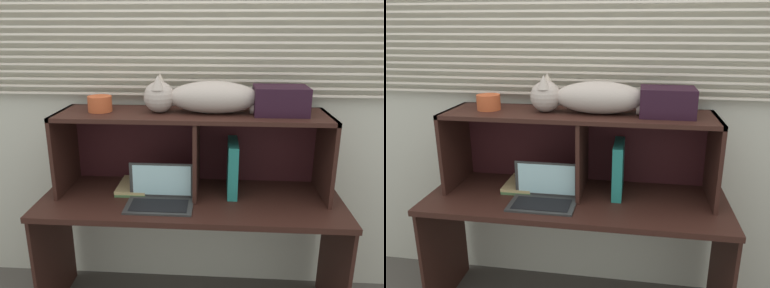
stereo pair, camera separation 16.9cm
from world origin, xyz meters
TOP-DOWN VIEW (x-y plane):
  - back_panel_with_blinds at (0.00, 0.55)m, footprint 4.40×0.08m
  - desk at (0.00, 0.23)m, footprint 1.58×0.56m
  - hutch_shelf_unit at (0.00, 0.35)m, footprint 1.41×0.36m
  - cat at (0.06, 0.32)m, footprint 0.83×0.19m
  - laptop at (-0.15, 0.15)m, footprint 0.34×0.20m
  - binder_upright at (0.22, 0.32)m, footprint 0.05×0.24m
  - book_stack at (-0.32, 0.33)m, footprint 0.17×0.24m
  - small_basket at (-0.48, 0.32)m, footprint 0.12×0.12m
  - storage_box at (0.45, 0.32)m, footprint 0.27×0.20m

SIDE VIEW (x-z plane):
  - desk at x=0.00m, z-range 0.23..0.93m
  - book_stack at x=-0.32m, z-range 0.71..0.74m
  - laptop at x=-0.15m, z-range 0.65..0.85m
  - binder_upright at x=0.22m, z-range 0.71..0.99m
  - hutch_shelf_unit at x=0.00m, z-range 0.80..1.24m
  - small_basket at x=-0.48m, z-range 1.15..1.23m
  - storage_box at x=0.45m, z-range 1.15..1.29m
  - cat at x=0.06m, z-range 1.13..1.33m
  - back_panel_with_blinds at x=0.00m, z-range 0.01..2.51m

